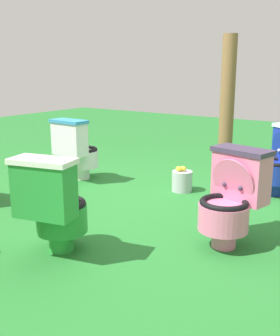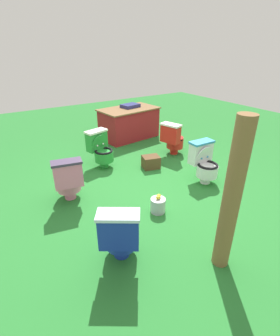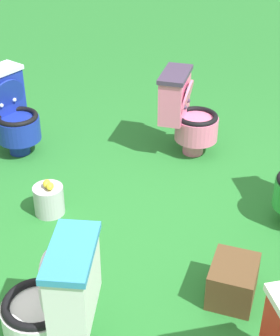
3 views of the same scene
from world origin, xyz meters
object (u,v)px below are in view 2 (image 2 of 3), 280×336
(toilet_white, at_px, (204,162))
(toilet_blue, at_px, (120,234))
(toilet_red, at_px, (173,139))
(wooden_post, at_px, (232,199))
(lemon_bucket, at_px, (158,205))
(small_crate, at_px, (151,162))
(toilet_pink, at_px, (68,179))
(toilet_green, at_px, (101,149))
(vendor_table, at_px, (129,123))

(toilet_white, relative_size, toilet_blue, 1.00)
(toilet_white, xyz_separation_m, toilet_red, (0.32, 1.23, -0.00))
(wooden_post, relative_size, lemon_bucket, 6.15)
(toilet_red, relative_size, toilet_blue, 1.00)
(wooden_post, distance_m, small_crate, 2.62)
(toilet_white, height_order, toilet_red, same)
(toilet_pink, bearing_deg, lemon_bucket, -33.72)
(toilet_blue, bearing_deg, small_crate, 80.39)
(toilet_red, relative_size, wooden_post, 0.43)
(toilet_green, distance_m, wooden_post, 3.06)
(toilet_white, distance_m, toilet_green, 2.00)
(wooden_post, height_order, small_crate, wooden_post)
(toilet_pink, height_order, lemon_bucket, toilet_pink)
(toilet_green, bearing_deg, wooden_post, 76.89)
(toilet_red, bearing_deg, toilet_pink, -93.74)
(vendor_table, height_order, wooden_post, wooden_post)
(toilet_white, xyz_separation_m, small_crate, (-0.47, 0.94, -0.25))
(toilet_blue, distance_m, small_crate, 2.44)
(wooden_post, height_order, lemon_bucket, wooden_post)
(toilet_green, height_order, lemon_bucket, toilet_green)
(toilet_blue, relative_size, small_crate, 2.22)
(toilet_red, bearing_deg, toilet_white, -30.74)
(vendor_table, bearing_deg, wooden_post, -107.25)
(toilet_pink, bearing_deg, toilet_white, -5.17)
(toilet_white, bearing_deg, wooden_post, 52.20)
(toilet_red, bearing_deg, wooden_post, -45.75)
(vendor_table, xyz_separation_m, small_crate, (-0.57, -1.80, -0.27))
(toilet_blue, bearing_deg, lemon_bucket, 63.11)
(toilet_pink, bearing_deg, toilet_blue, -75.39)
(toilet_blue, relative_size, vendor_table, 0.47)
(toilet_green, relative_size, vendor_table, 0.47)
(toilet_pink, xyz_separation_m, small_crate, (1.74, 0.27, -0.25))
(toilet_red, height_order, vendor_table, vendor_table)
(toilet_pink, distance_m, small_crate, 1.77)
(toilet_green, bearing_deg, toilet_white, 114.98)
(toilet_pink, bearing_deg, toilet_red, 24.33)
(lemon_bucket, bearing_deg, toilet_white, 14.49)
(toilet_pink, bearing_deg, small_crate, 20.65)
(small_crate, distance_m, lemon_bucket, 1.47)
(wooden_post, bearing_deg, toilet_green, 90.96)
(toilet_red, xyz_separation_m, lemon_bucket, (-1.55, -1.55, -0.25))
(toilet_green, distance_m, lemon_bucket, 1.89)
(toilet_pink, height_order, toilet_blue, same)
(vendor_table, relative_size, wooden_post, 0.91)
(toilet_pink, xyz_separation_m, lemon_bucket, (0.97, -0.99, -0.26))
(toilet_pink, xyz_separation_m, wooden_post, (1.00, -2.14, 0.47))
(toilet_green, relative_size, small_crate, 2.22)
(toilet_white, relative_size, toilet_red, 1.00)
(toilet_green, xyz_separation_m, small_crate, (0.79, -0.61, -0.25))
(vendor_table, relative_size, lemon_bucket, 5.61)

